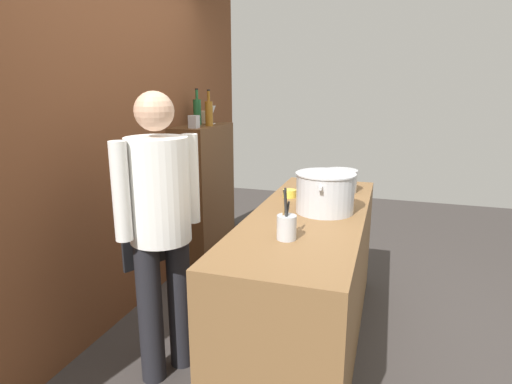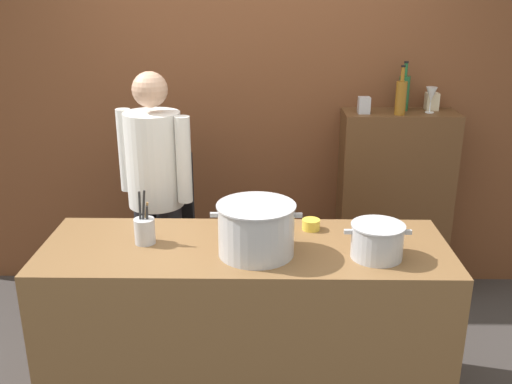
{
  "view_description": "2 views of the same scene",
  "coord_description": "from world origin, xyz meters",
  "px_view_note": "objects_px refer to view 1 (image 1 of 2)",
  "views": [
    {
      "loc": [
        -2.56,
        -0.46,
        1.69
      ],
      "look_at": [
        0.21,
        0.42,
        0.95
      ],
      "focal_mm": 29.83,
      "sensor_mm": 36.0,
      "label": 1
    },
    {
      "loc": [
        0.09,
        -2.61,
        2.11
      ],
      "look_at": [
        0.05,
        0.45,
        1.03
      ],
      "focal_mm": 40.31,
      "sensor_mm": 36.0,
      "label": 2
    }
  ],
  "objects_px": {
    "stockpot_small": "(340,181)",
    "spice_tin_silver": "(194,122)",
    "wine_glass_tall": "(212,111)",
    "chef": "(160,219)",
    "butter_jar": "(289,193)",
    "stockpot_large": "(325,193)",
    "utensil_crock": "(287,226)",
    "wine_bottle_amber": "(209,113)",
    "wine_bottle_green": "(197,111)",
    "spice_tin_cream": "(204,117)"
  },
  "relations": [
    {
      "from": "butter_jar",
      "to": "chef",
      "type": "bearing_deg",
      "value": 150.23
    },
    {
      "from": "stockpot_large",
      "to": "butter_jar",
      "type": "distance_m",
      "value": 0.43
    },
    {
      "from": "stockpot_large",
      "to": "stockpot_small",
      "type": "height_order",
      "value": "stockpot_large"
    },
    {
      "from": "stockpot_large",
      "to": "utensil_crock",
      "type": "relative_size",
      "value": 1.58
    },
    {
      "from": "wine_glass_tall",
      "to": "chef",
      "type": "bearing_deg",
      "value": -166.13
    },
    {
      "from": "utensil_crock",
      "to": "spice_tin_cream",
      "type": "xyz_separation_m",
      "value": [
        1.73,
        1.24,
        0.42
      ]
    },
    {
      "from": "wine_bottle_green",
      "to": "wine_bottle_amber",
      "type": "bearing_deg",
      "value": -109.93
    },
    {
      "from": "stockpot_small",
      "to": "wine_bottle_amber",
      "type": "height_order",
      "value": "wine_bottle_amber"
    },
    {
      "from": "stockpot_small",
      "to": "butter_jar",
      "type": "bearing_deg",
      "value": 131.16
    },
    {
      "from": "stockpot_small",
      "to": "utensil_crock",
      "type": "height_order",
      "value": "utensil_crock"
    },
    {
      "from": "stockpot_large",
      "to": "spice_tin_silver",
      "type": "distance_m",
      "value": 1.46
    },
    {
      "from": "chef",
      "to": "wine_glass_tall",
      "type": "bearing_deg",
      "value": -138.42
    },
    {
      "from": "chef",
      "to": "spice_tin_cream",
      "type": "distance_m",
      "value": 1.92
    },
    {
      "from": "stockpot_small",
      "to": "spice_tin_silver",
      "type": "bearing_deg",
      "value": 84.69
    },
    {
      "from": "stockpot_large",
      "to": "wine_bottle_amber",
      "type": "height_order",
      "value": "wine_bottle_amber"
    },
    {
      "from": "spice_tin_silver",
      "to": "spice_tin_cream",
      "type": "bearing_deg",
      "value": 14.21
    },
    {
      "from": "stockpot_small",
      "to": "utensil_crock",
      "type": "bearing_deg",
      "value": 172.78
    },
    {
      "from": "chef",
      "to": "stockpot_small",
      "type": "relative_size",
      "value": 5.23
    },
    {
      "from": "butter_jar",
      "to": "spice_tin_cream",
      "type": "height_order",
      "value": "spice_tin_cream"
    },
    {
      "from": "butter_jar",
      "to": "wine_bottle_green",
      "type": "distance_m",
      "value": 1.35
    },
    {
      "from": "wine_glass_tall",
      "to": "stockpot_small",
      "type": "bearing_deg",
      "value": -113.42
    },
    {
      "from": "butter_jar",
      "to": "spice_tin_silver",
      "type": "xyz_separation_m",
      "value": [
        0.4,
        0.94,
        0.46
      ]
    },
    {
      "from": "stockpot_large",
      "to": "butter_jar",
      "type": "xyz_separation_m",
      "value": [
        0.29,
        0.3,
        -0.1
      ]
    },
    {
      "from": "spice_tin_cream",
      "to": "wine_bottle_amber",
      "type": "bearing_deg",
      "value": -147.08
    },
    {
      "from": "butter_jar",
      "to": "spice_tin_silver",
      "type": "bearing_deg",
      "value": 66.64
    },
    {
      "from": "stockpot_large",
      "to": "wine_bottle_green",
      "type": "height_order",
      "value": "wine_bottle_green"
    },
    {
      "from": "stockpot_large",
      "to": "butter_jar",
      "type": "relative_size",
      "value": 4.54
    },
    {
      "from": "stockpot_small",
      "to": "spice_tin_silver",
      "type": "relative_size",
      "value": 2.95
    },
    {
      "from": "stockpot_large",
      "to": "wine_glass_tall",
      "type": "bearing_deg",
      "value": 48.01
    },
    {
      "from": "chef",
      "to": "wine_bottle_amber",
      "type": "xyz_separation_m",
      "value": [
        1.55,
        0.37,
        0.48
      ]
    },
    {
      "from": "wine_bottle_green",
      "to": "stockpot_small",
      "type": "bearing_deg",
      "value": -106.18
    },
    {
      "from": "chef",
      "to": "wine_bottle_green",
      "type": "bearing_deg",
      "value": -134.61
    },
    {
      "from": "wine_bottle_green",
      "to": "spice_tin_cream",
      "type": "height_order",
      "value": "wine_bottle_green"
    },
    {
      "from": "wine_glass_tall",
      "to": "butter_jar",
      "type": "bearing_deg",
      "value": -131.35
    },
    {
      "from": "stockpot_small",
      "to": "spice_tin_silver",
      "type": "height_order",
      "value": "spice_tin_silver"
    },
    {
      "from": "butter_jar",
      "to": "spice_tin_silver",
      "type": "height_order",
      "value": "spice_tin_silver"
    },
    {
      "from": "utensil_crock",
      "to": "wine_glass_tall",
      "type": "xyz_separation_m",
      "value": [
        1.69,
        1.14,
        0.48
      ]
    },
    {
      "from": "wine_bottle_amber",
      "to": "stockpot_small",
      "type": "bearing_deg",
      "value": -105.75
    },
    {
      "from": "wine_bottle_green",
      "to": "stockpot_large",
      "type": "bearing_deg",
      "value": -126.04
    },
    {
      "from": "wine_bottle_green",
      "to": "spice_tin_silver",
      "type": "xyz_separation_m",
      "value": [
        -0.28,
        -0.1,
        -0.07
      ]
    },
    {
      "from": "utensil_crock",
      "to": "wine_glass_tall",
      "type": "height_order",
      "value": "wine_glass_tall"
    },
    {
      "from": "spice_tin_cream",
      "to": "spice_tin_silver",
      "type": "relative_size",
      "value": 1.07
    },
    {
      "from": "stockpot_small",
      "to": "wine_glass_tall",
      "type": "relative_size",
      "value": 1.87
    },
    {
      "from": "utensil_crock",
      "to": "wine_glass_tall",
      "type": "relative_size",
      "value": 1.63
    },
    {
      "from": "butter_jar",
      "to": "wine_glass_tall",
      "type": "xyz_separation_m",
      "value": [
        0.84,
        0.96,
        0.52
      ]
    },
    {
      "from": "wine_bottle_amber",
      "to": "spice_tin_silver",
      "type": "distance_m",
      "value": 0.24
    },
    {
      "from": "chef",
      "to": "stockpot_large",
      "type": "xyz_separation_m",
      "value": [
        0.63,
        -0.82,
        0.06
      ]
    },
    {
      "from": "chef",
      "to": "spice_tin_cream",
      "type": "relative_size",
      "value": 14.42
    },
    {
      "from": "spice_tin_silver",
      "to": "butter_jar",
      "type": "bearing_deg",
      "value": -113.36
    },
    {
      "from": "chef",
      "to": "utensil_crock",
      "type": "relative_size",
      "value": 6.0
    }
  ]
}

